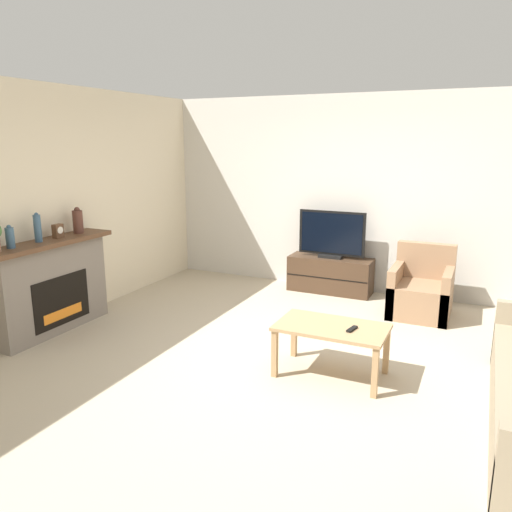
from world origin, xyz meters
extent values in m
plane|color=tan|center=(0.00, 0.00, 0.00)|extent=(24.00, 24.00, 0.00)
cube|color=beige|center=(0.00, 2.59, 1.35)|extent=(12.00, 0.06, 2.70)
cube|color=beige|center=(-2.88, 0.00, 1.35)|extent=(0.06, 12.00, 2.70)
cube|color=slate|center=(-2.71, -0.42, 0.49)|extent=(0.29, 1.40, 0.99)
cube|color=black|center=(-2.56, -0.42, 0.38)|extent=(0.01, 0.77, 0.54)
cube|color=orange|center=(-2.56, -0.42, 0.23)|extent=(0.01, 0.54, 0.11)
cube|color=brown|center=(-2.68, -0.42, 1.01)|extent=(0.41, 1.52, 0.05)
cylinder|color=#385670|center=(-2.69, -0.87, 1.14)|extent=(0.08, 0.08, 0.21)
sphere|color=#385670|center=(-2.69, -0.87, 1.25)|extent=(0.05, 0.05, 0.05)
cylinder|color=#385670|center=(-2.69, -0.53, 1.18)|extent=(0.08, 0.08, 0.29)
sphere|color=#385670|center=(-2.69, -0.53, 1.33)|extent=(0.04, 0.04, 0.04)
cylinder|color=#512D23|center=(-2.69, 0.04, 1.17)|extent=(0.12, 0.12, 0.26)
sphere|color=#512D23|center=(-2.69, 0.04, 1.31)|extent=(0.06, 0.06, 0.06)
cube|color=brown|center=(-2.69, -0.26, 1.11)|extent=(0.07, 0.11, 0.15)
cylinder|color=white|center=(-2.65, -0.26, 1.13)|extent=(0.00, 0.08, 0.08)
cube|color=#422D1E|center=(-0.34, 2.32, 0.25)|extent=(1.16, 0.41, 0.49)
cube|color=black|center=(-0.34, 2.11, 0.25)|extent=(1.13, 0.01, 0.01)
cube|color=black|center=(-0.34, 2.32, 0.51)|extent=(0.33, 0.18, 0.04)
cube|color=black|center=(-0.34, 2.32, 0.84)|extent=(0.93, 0.03, 0.61)
cube|color=black|center=(-0.34, 2.30, 0.84)|extent=(0.86, 0.01, 0.55)
cube|color=#937051|center=(0.94, 1.85, 0.20)|extent=(0.70, 0.76, 0.40)
cube|color=#937051|center=(0.94, 2.16, 0.62)|extent=(0.70, 0.14, 0.44)
cube|color=#937051|center=(0.64, 1.85, 0.30)|extent=(0.10, 0.76, 0.60)
cube|color=#937051|center=(1.24, 1.85, 0.30)|extent=(0.10, 0.76, 0.60)
cube|color=#A37F56|center=(0.42, -0.15, 0.46)|extent=(0.98, 0.57, 0.03)
cube|color=#A37F56|center=(-0.03, -0.40, 0.22)|extent=(0.05, 0.05, 0.44)
cube|color=#A37F56|center=(0.86, -0.40, 0.22)|extent=(0.05, 0.05, 0.44)
cube|color=#A37F56|center=(-0.03, 0.09, 0.22)|extent=(0.05, 0.05, 0.44)
cube|color=#A37F56|center=(0.86, 0.09, 0.22)|extent=(0.05, 0.05, 0.44)
cube|color=black|center=(0.60, -0.18, 0.48)|extent=(0.07, 0.16, 0.02)
camera|label=1|loc=(1.57, -4.23, 2.09)|focal=35.00mm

